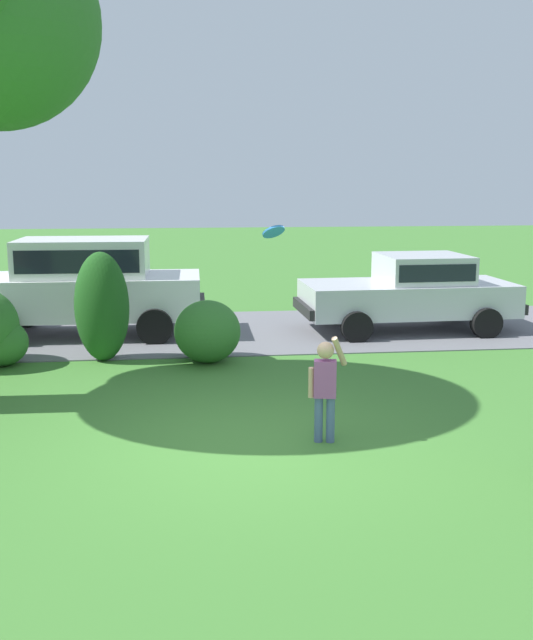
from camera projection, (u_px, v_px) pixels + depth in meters
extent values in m
plane|color=#3D752D|center=(247.00, 443.00, 8.72)|extent=(80.00, 80.00, 0.00)
cube|color=slate|center=(219.00, 332.00, 15.08)|extent=(28.00, 4.40, 0.02)
ellipsoid|color=#33702B|center=(2.00, 343.00, 12.30)|extent=(0.86, 0.86, 0.78)
ellipsoid|color=#1E511C|center=(102.00, 307.00, 12.53)|extent=(0.92, 0.76, 1.87)
ellipsoid|color=#33702B|center=(207.00, 331.00, 12.52)|extent=(1.12, 1.17, 1.06)
cube|color=silver|center=(407.00, 298.00, 15.09)|extent=(4.26, 1.98, 0.64)
cube|color=silver|center=(423.00, 268.00, 15.03)|extent=(1.73, 1.67, 0.56)
cube|color=black|center=(423.00, 268.00, 15.03)|extent=(1.60, 1.69, 0.34)
cylinder|color=black|center=(357.00, 327.00, 14.06)|extent=(0.61, 0.24, 0.60)
cylinder|color=black|center=(333.00, 310.00, 15.89)|extent=(0.61, 0.24, 0.60)
cylinder|color=black|center=(486.00, 323.00, 14.44)|extent=(0.61, 0.24, 0.60)
cylinder|color=black|center=(449.00, 307.00, 16.27)|extent=(0.61, 0.24, 0.60)
cube|color=black|center=(304.00, 308.00, 14.81)|extent=(0.18, 1.75, 0.20)
cube|color=black|center=(505.00, 303.00, 15.43)|extent=(0.18, 1.75, 0.20)
cube|color=white|center=(85.00, 296.00, 14.59)|extent=(4.53, 1.91, 0.80)
cube|color=white|center=(83.00, 257.00, 14.45)|extent=(2.50, 1.66, 0.72)
cube|color=black|center=(83.00, 257.00, 14.45)|extent=(2.30, 1.68, 0.43)
cylinder|color=black|center=(2.00, 330.00, 13.62)|extent=(0.68, 0.23, 0.68)
cylinder|color=black|center=(24.00, 312.00, 15.46)|extent=(0.68, 0.23, 0.68)
cylinder|color=black|center=(155.00, 327.00, 13.89)|extent=(0.68, 0.23, 0.68)
cylinder|color=black|center=(159.00, 309.00, 15.73)|extent=(0.68, 0.23, 0.68)
cube|color=black|center=(202.00, 304.00, 14.85)|extent=(0.15, 1.75, 0.20)
cylinder|color=#4C608C|center=(319.00, 419.00, 8.73)|extent=(0.10, 0.10, 0.55)
cylinder|color=#4C608C|center=(330.00, 420.00, 8.71)|extent=(0.10, 0.10, 0.55)
cube|color=#994C8C|center=(325.00, 379.00, 8.63)|extent=(0.29, 0.21, 0.44)
sphere|color=tan|center=(326.00, 350.00, 8.56)|extent=(0.20, 0.20, 0.20)
cylinder|color=tan|center=(339.00, 351.00, 8.60)|extent=(0.22, 0.22, 0.39)
cylinder|color=tan|center=(311.00, 383.00, 8.65)|extent=(0.07, 0.07, 0.36)
cylinder|color=#337FDB|center=(274.00, 232.00, 8.95)|extent=(0.31, 0.26, 0.23)
cylinder|color=red|center=(274.00, 231.00, 8.95)|extent=(0.18, 0.15, 0.14)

